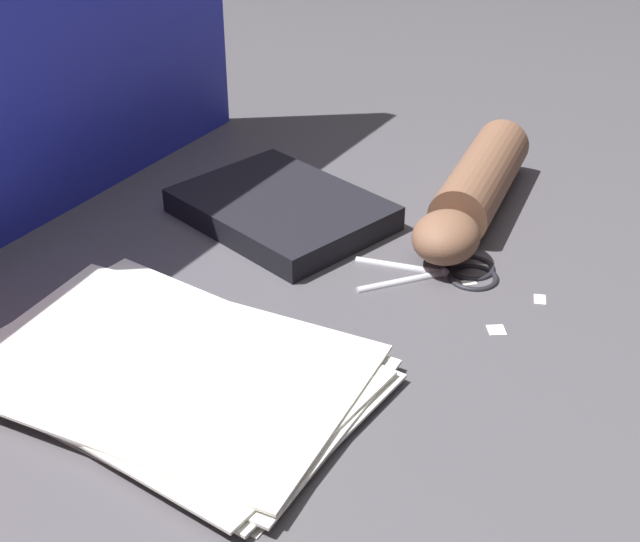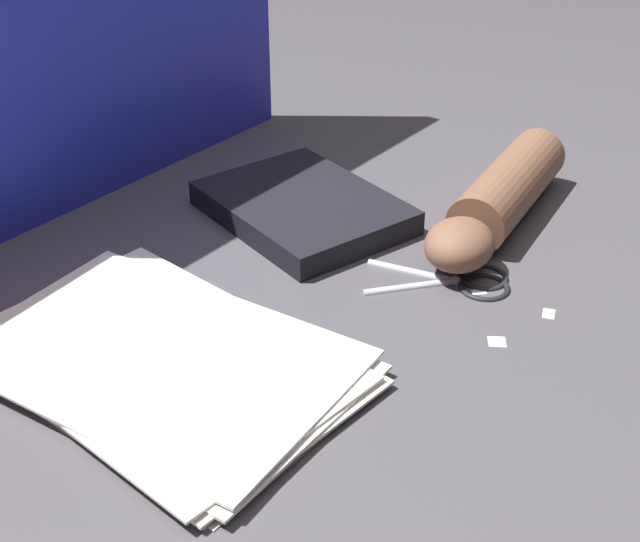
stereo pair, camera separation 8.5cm
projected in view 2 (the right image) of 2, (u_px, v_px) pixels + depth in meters
The scene contains 10 objects.
ground_plane at pixel (320, 345), 0.85m from camera, with size 6.00×6.00×0.00m, color #4C494F.
paper_stack at pixel (164, 361), 0.82m from camera, with size 0.27×0.37×0.02m.
book_closed at pixel (303, 208), 1.07m from camera, with size 0.24×0.27×0.03m.
scissors at pixel (463, 278), 0.95m from camera, with size 0.15×0.16×0.01m.
hand_forearm at pixel (498, 200), 1.04m from camera, with size 0.32×0.11×0.07m.
paper_scrap_near at pixel (479, 292), 0.93m from camera, with size 0.02×0.02×0.00m.
paper_scrap_mid at pixel (549, 314), 0.90m from camera, with size 0.02×0.02×0.00m.
paper_scrap_far at pixel (498, 277), 0.96m from camera, with size 0.02×0.02×0.00m.
paper_scrap_side at pixel (497, 342), 0.86m from camera, with size 0.02×0.02×0.00m.
pen at pixel (109, 406), 0.77m from camera, with size 0.02×0.15×0.01m.
Camera 2 is at (-0.55, -0.42, 0.50)m, focal length 50.00 mm.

